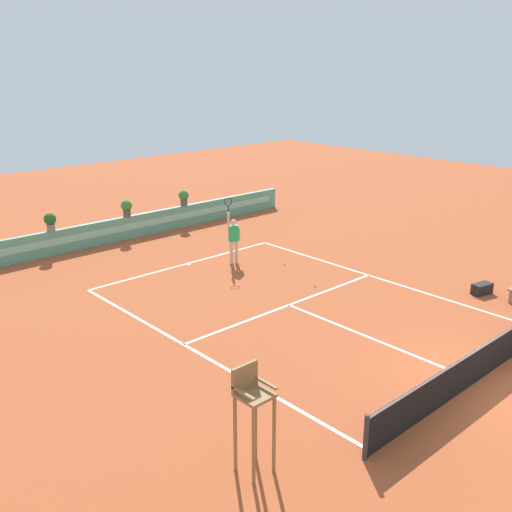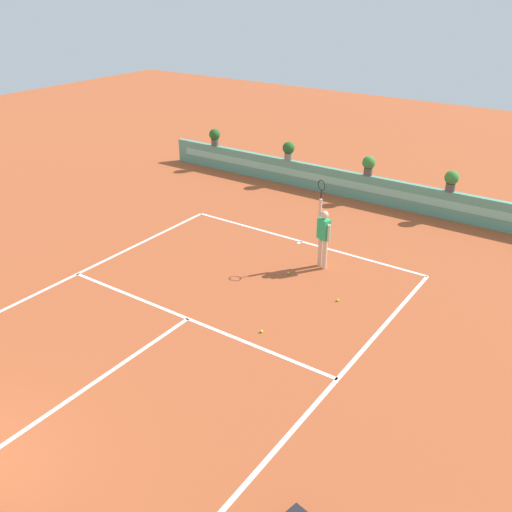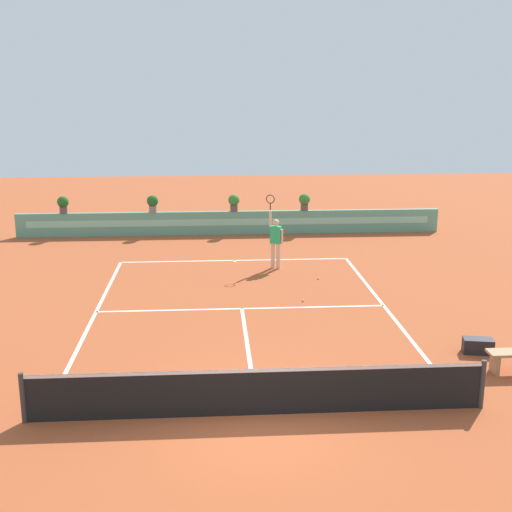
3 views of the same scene
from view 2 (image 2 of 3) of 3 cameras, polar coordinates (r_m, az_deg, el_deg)
ground_plane at (r=13.87m, az=-7.96°, el=-7.01°), size 60.00×60.00×0.00m
court_lines at (r=14.31m, az=-6.04°, el=-5.72°), size 8.32×11.94×0.01m
back_wall_barrier at (r=21.60m, az=10.72°, el=6.81°), size 18.00×0.21×1.00m
tennis_player at (r=16.07m, az=6.81°, el=2.24°), size 0.58×0.34×2.58m
tennis_ball_near_baseline at (r=14.86m, az=8.24°, el=-4.41°), size 0.07×0.07×0.07m
tennis_ball_mid_court at (r=16.04m, az=3.28°, el=-1.71°), size 0.07×0.07×0.07m
tennis_ball_by_sideline at (r=13.49m, az=0.56°, el=-7.59°), size 0.07×0.07×0.07m
potted_plant_centre at (r=21.26m, az=11.28°, el=9.04°), size 0.48×0.48×0.72m
potted_plant_far_left at (r=24.82m, az=-4.17°, el=11.95°), size 0.48×0.48×0.72m
potted_plant_left at (r=22.76m, az=3.30°, el=10.65°), size 0.48×0.48×0.72m
potted_plant_right at (r=20.33m, az=19.08°, el=7.29°), size 0.48×0.48×0.72m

